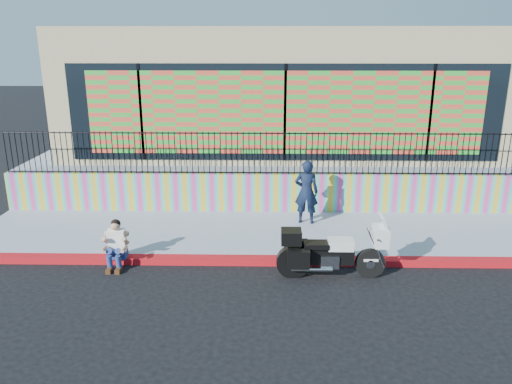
{
  "coord_description": "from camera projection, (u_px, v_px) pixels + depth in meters",
  "views": [
    {
      "loc": [
        -0.56,
        -10.4,
        4.9
      ],
      "look_at": [
        -0.78,
        1.2,
        1.34
      ],
      "focal_mm": 35.0,
      "sensor_mm": 36.0,
      "label": 1
    }
  ],
  "objects": [
    {
      "name": "elevated_platform",
      "position": [
        280.0,
        155.0,
        19.16
      ],
      "size": [
        16.0,
        10.0,
        1.25
      ],
      "primitive_type": "cube",
      "color": "gray",
      "rests_on": "ground"
    },
    {
      "name": "ground",
      "position": [
        289.0,
        264.0,
        11.36
      ],
      "size": [
        90.0,
        90.0,
        0.0
      ],
      "primitive_type": "plane",
      "color": "black",
      "rests_on": "ground"
    },
    {
      "name": "metal_fence",
      "position": [
        285.0,
        153.0,
        13.93
      ],
      "size": [
        15.8,
        0.04,
        1.2
      ],
      "primitive_type": null,
      "color": "black",
      "rests_on": "mural_wall"
    },
    {
      "name": "storefront_building",
      "position": [
        281.0,
        87.0,
        18.18
      ],
      "size": [
        14.0,
        8.06,
        4.0
      ],
      "color": "tan",
      "rests_on": "elevated_platform"
    },
    {
      "name": "sidewalk",
      "position": [
        287.0,
        234.0,
        12.92
      ],
      "size": [
        16.0,
        3.0,
        0.15
      ],
      "primitive_type": "cube",
      "color": "gray",
      "rests_on": "ground"
    },
    {
      "name": "police_officer",
      "position": [
        306.0,
        192.0,
        13.25
      ],
      "size": [
        0.68,
        0.5,
        1.73
      ],
      "primitive_type": "imported",
      "rotation": [
        0.0,
        0.0,
        2.99
      ],
      "color": "black",
      "rests_on": "sidewalk"
    },
    {
      "name": "mural_wall",
      "position": [
        285.0,
        193.0,
        14.26
      ],
      "size": [
        16.0,
        0.2,
        1.1
      ],
      "primitive_type": "cube",
      "color": "#DA3990",
      "rests_on": "sidewalk"
    },
    {
      "name": "red_curb",
      "position": [
        289.0,
        261.0,
        11.34
      ],
      "size": [
        16.0,
        0.3,
        0.15
      ],
      "primitive_type": "cube",
      "color": "#A50B1D",
      "rests_on": "ground"
    },
    {
      "name": "police_motorcycle",
      "position": [
        330.0,
        251.0,
        10.58
      ],
      "size": [
        2.29,
        0.76,
        1.42
      ],
      "color": "black",
      "rests_on": "ground"
    },
    {
      "name": "seated_man",
      "position": [
        116.0,
        249.0,
        11.06
      ],
      "size": [
        0.54,
        0.71,
        1.06
      ],
      "color": "navy",
      "rests_on": "ground"
    }
  ]
}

